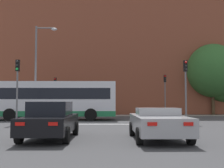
% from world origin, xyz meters
% --- Properties ---
extents(stop_line_strip, '(9.24, 0.30, 0.01)m').
position_xyz_m(stop_line_strip, '(0.00, 16.89, 0.00)').
color(stop_line_strip, silver).
rests_on(stop_line_strip, ground_plane).
extents(far_pavement, '(70.26, 2.50, 0.01)m').
position_xyz_m(far_pavement, '(0.00, 28.66, 0.01)').
color(far_pavement, gray).
rests_on(far_pavement, ground_plane).
extents(brick_civic_building, '(33.55, 14.04, 24.80)m').
position_xyz_m(brick_civic_building, '(3.11, 37.69, 9.76)').
color(brick_civic_building, brown).
rests_on(brick_civic_building, ground_plane).
extents(car_saloon_left, '(1.97, 4.59, 1.55)m').
position_xyz_m(car_saloon_left, '(-2.32, 9.46, 0.78)').
color(car_saloon_left, black).
rests_on(car_saloon_left, ground_plane).
extents(car_roadster_right, '(2.12, 4.45, 1.30)m').
position_xyz_m(car_roadster_right, '(2.13, 9.12, 0.69)').
color(car_roadster_right, '#9E9EA3').
rests_on(car_roadster_right, ground_plane).
extents(bus_crossing_lead, '(10.45, 2.64, 3.19)m').
position_xyz_m(bus_crossing_lead, '(-4.57, 21.31, 1.72)').
color(bus_crossing_lead, silver).
rests_on(bus_crossing_lead, ground_plane).
extents(traffic_light_near_left, '(0.26, 0.31, 4.45)m').
position_xyz_m(traffic_light_near_left, '(-6.21, 16.94, 2.98)').
color(traffic_light_near_left, slate).
rests_on(traffic_light_near_left, ground_plane).
extents(traffic_light_far_right, '(0.26, 0.31, 4.46)m').
position_xyz_m(traffic_light_far_right, '(6.25, 28.08, 2.98)').
color(traffic_light_far_right, slate).
rests_on(traffic_light_far_right, ground_plane).
extents(traffic_light_near_right, '(0.26, 0.31, 4.51)m').
position_xyz_m(traffic_light_near_right, '(5.62, 17.55, 3.01)').
color(traffic_light_near_right, slate).
rests_on(traffic_light_near_right, ground_plane).
extents(traffic_light_far_left, '(0.26, 0.31, 4.11)m').
position_xyz_m(traffic_light_far_left, '(-5.66, 27.70, 2.77)').
color(traffic_light_far_left, slate).
rests_on(traffic_light_far_left, ground_plane).
extents(street_lamp_junction, '(1.85, 0.36, 7.95)m').
position_xyz_m(street_lamp_junction, '(-5.79, 21.16, 4.77)').
color(street_lamp_junction, slate).
rests_on(street_lamp_junction, ground_plane).
extents(pedestrian_waiting, '(0.38, 0.46, 1.80)m').
position_xyz_m(pedestrian_waiting, '(-8.36, 28.56, 1.06)').
color(pedestrian_waiting, brown).
rests_on(pedestrian_waiting, ground_plane).
extents(pedestrian_walking_east, '(0.43, 0.44, 1.64)m').
position_xyz_m(pedestrian_walking_east, '(-8.93, 28.96, 0.96)').
color(pedestrian_walking_east, black).
rests_on(pedestrian_walking_east, ground_plane).
extents(pedestrian_walking_west, '(0.45, 0.43, 1.75)m').
position_xyz_m(pedestrian_walking_west, '(-3.08, 29.46, 1.03)').
color(pedestrian_walking_west, brown).
rests_on(pedestrian_walking_west, ground_plane).
extents(tree_by_building, '(6.04, 6.04, 8.39)m').
position_xyz_m(tree_by_building, '(12.42, 30.60, 5.21)').
color(tree_by_building, '#4C3823').
rests_on(tree_by_building, ground_plane).
extents(tree_kerbside, '(6.39, 6.39, 8.10)m').
position_xyz_m(tree_kerbside, '(13.97, 31.64, 4.74)').
color(tree_kerbside, '#4C3823').
rests_on(tree_kerbside, ground_plane).
extents(tree_distant, '(5.07, 5.07, 7.23)m').
position_xyz_m(tree_distant, '(14.76, 32.97, 4.56)').
color(tree_distant, '#4C3823').
rests_on(tree_distant, ground_plane).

